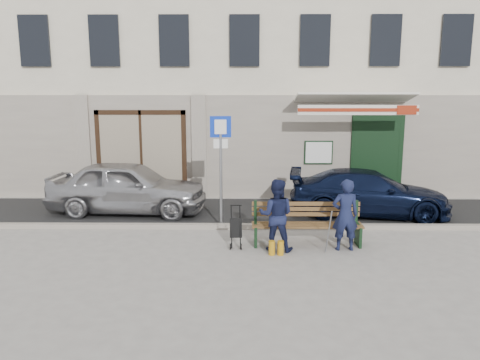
{
  "coord_description": "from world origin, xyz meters",
  "views": [
    {
      "loc": [
        0.01,
        -9.53,
        3.32
      ],
      "look_at": [
        -0.1,
        1.6,
        1.2
      ],
      "focal_mm": 35.0,
      "sensor_mm": 36.0,
      "label": 1
    }
  ],
  "objects_px": {
    "woman": "(276,215)",
    "stroller": "(236,229)",
    "car_navy": "(369,193)",
    "man": "(345,215)",
    "parking_sign": "(221,153)",
    "car_silver": "(128,187)",
    "bench": "(305,224)"
  },
  "relations": [
    {
      "from": "man",
      "to": "stroller",
      "type": "relative_size",
      "value": 1.69
    },
    {
      "from": "car_silver",
      "to": "car_navy",
      "type": "xyz_separation_m",
      "value": [
        6.57,
        -0.16,
        -0.12
      ]
    },
    {
      "from": "parking_sign",
      "to": "woman",
      "type": "distance_m",
      "value": 2.37
    },
    {
      "from": "man",
      "to": "stroller",
      "type": "xyz_separation_m",
      "value": [
        -2.3,
        0.17,
        -0.37
      ]
    },
    {
      "from": "woman",
      "to": "stroller",
      "type": "distance_m",
      "value": 0.94
    },
    {
      "from": "car_silver",
      "to": "parking_sign",
      "type": "xyz_separation_m",
      "value": [
        2.63,
        -1.35,
        1.11
      ]
    },
    {
      "from": "car_silver",
      "to": "man",
      "type": "height_order",
      "value": "man"
    },
    {
      "from": "stroller",
      "to": "bench",
      "type": "bearing_deg",
      "value": 2.23
    },
    {
      "from": "car_navy",
      "to": "man",
      "type": "height_order",
      "value": "man"
    },
    {
      "from": "bench",
      "to": "stroller",
      "type": "distance_m",
      "value": 1.51
    },
    {
      "from": "man",
      "to": "stroller",
      "type": "distance_m",
      "value": 2.34
    },
    {
      "from": "man",
      "to": "bench",
      "type": "bearing_deg",
      "value": -25.4
    },
    {
      "from": "woman",
      "to": "stroller",
      "type": "relative_size",
      "value": 1.69
    },
    {
      "from": "man",
      "to": "woman",
      "type": "xyz_separation_m",
      "value": [
        -1.45,
        -0.02,
        -0.0
      ]
    },
    {
      "from": "car_navy",
      "to": "stroller",
      "type": "relative_size",
      "value": 4.69
    },
    {
      "from": "parking_sign",
      "to": "man",
      "type": "distance_m",
      "value": 3.35
    },
    {
      "from": "car_navy",
      "to": "man",
      "type": "distance_m",
      "value": 3.14
    },
    {
      "from": "parking_sign",
      "to": "bench",
      "type": "height_order",
      "value": "parking_sign"
    },
    {
      "from": "car_silver",
      "to": "stroller",
      "type": "bearing_deg",
      "value": -129.62
    },
    {
      "from": "man",
      "to": "woman",
      "type": "bearing_deg",
      "value": -1.66
    },
    {
      "from": "man",
      "to": "woman",
      "type": "distance_m",
      "value": 1.45
    },
    {
      "from": "car_navy",
      "to": "stroller",
      "type": "distance_m",
      "value": 4.46
    },
    {
      "from": "woman",
      "to": "car_silver",
      "type": "bearing_deg",
      "value": -28.4
    },
    {
      "from": "parking_sign",
      "to": "man",
      "type": "height_order",
      "value": "parking_sign"
    },
    {
      "from": "car_silver",
      "to": "woman",
      "type": "bearing_deg",
      "value": -124.44
    },
    {
      "from": "car_silver",
      "to": "bench",
      "type": "distance_m",
      "value": 5.28
    },
    {
      "from": "car_navy",
      "to": "stroller",
      "type": "height_order",
      "value": "car_navy"
    },
    {
      "from": "man",
      "to": "woman",
      "type": "relative_size",
      "value": 1.0
    },
    {
      "from": "parking_sign",
      "to": "car_silver",
      "type": "bearing_deg",
      "value": 147.99
    },
    {
      "from": "car_navy",
      "to": "man",
      "type": "xyz_separation_m",
      "value": [
        -1.24,
        -2.87,
        0.15
      ]
    },
    {
      "from": "parking_sign",
      "to": "stroller",
      "type": "bearing_deg",
      "value": -80.28
    },
    {
      "from": "parking_sign",
      "to": "car_navy",
      "type": "bearing_deg",
      "value": 12.05
    }
  ]
}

